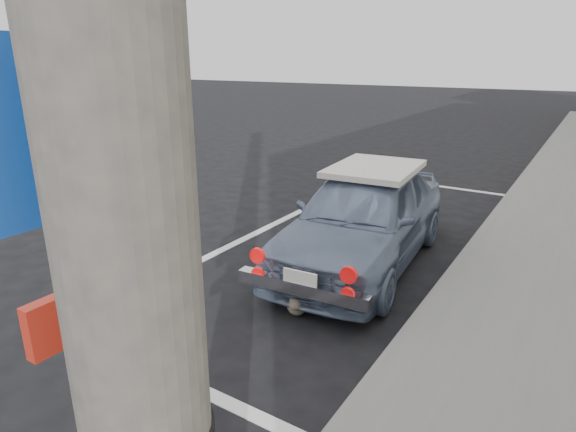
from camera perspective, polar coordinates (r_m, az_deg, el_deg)
name	(u,v)px	position (r m, az deg, el deg)	size (l,w,h in m)	color
ground	(176,331)	(4.63, -13.16, -13.09)	(80.00, 80.00, 0.00)	black
pline_rear	(176,378)	(4.04, -13.19, -18.20)	(3.00, 0.12, 0.01)	silver
pline_front	(437,186)	(9.79, 17.26, 3.42)	(3.00, 0.12, 0.01)	silver
pline_side	(277,223)	(7.25, -1.32, -0.81)	(0.12, 7.00, 0.01)	silver
retro_coupe	(363,216)	(5.77, 8.93, -0.01)	(1.66, 3.51, 1.16)	slate
cat	(298,303)	(4.73, 1.15, -10.23)	(0.32, 0.45, 0.25)	#736257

